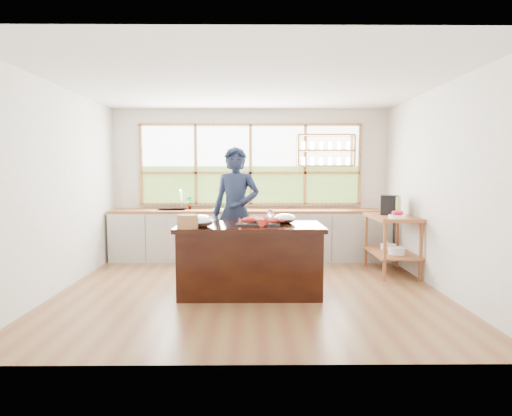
{
  "coord_description": "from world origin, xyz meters",
  "views": [
    {
      "loc": [
        0.03,
        -5.63,
        1.59
      ],
      "look_at": [
        0.08,
        0.15,
        1.08
      ],
      "focal_mm": 30.0,
      "sensor_mm": 36.0,
      "label": 1
    }
  ],
  "objects_px": {
    "island": "(250,259)",
    "cook": "(236,213)",
    "espresso_machine": "(389,205)",
    "wicker_basket": "(188,221)"
  },
  "relations": [
    {
      "from": "island",
      "to": "cook",
      "type": "bearing_deg",
      "value": 103.57
    },
    {
      "from": "island",
      "to": "espresso_machine",
      "type": "height_order",
      "value": "espresso_machine"
    },
    {
      "from": "espresso_machine",
      "to": "island",
      "type": "bearing_deg",
      "value": -134.55
    },
    {
      "from": "island",
      "to": "espresso_machine",
      "type": "bearing_deg",
      "value": 29.95
    },
    {
      "from": "island",
      "to": "cook",
      "type": "relative_size",
      "value": 0.95
    },
    {
      "from": "island",
      "to": "wicker_basket",
      "type": "relative_size",
      "value": 7.28
    },
    {
      "from": "wicker_basket",
      "to": "espresso_machine",
      "type": "bearing_deg",
      "value": 28.54
    },
    {
      "from": "wicker_basket",
      "to": "cook",
      "type": "bearing_deg",
      "value": 66.17
    },
    {
      "from": "cook",
      "to": "wicker_basket",
      "type": "xyz_separation_m",
      "value": [
        -0.53,
        -1.21,
        0.01
      ]
    },
    {
      "from": "island",
      "to": "cook",
      "type": "distance_m",
      "value": 1.04
    }
  ]
}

